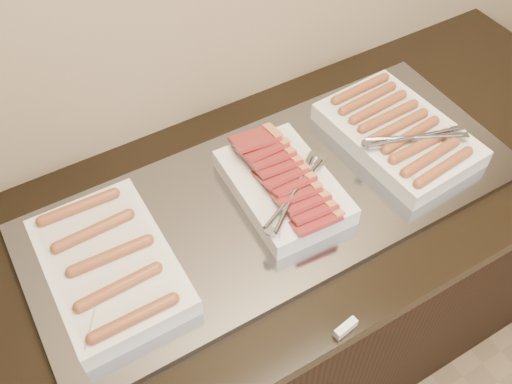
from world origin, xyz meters
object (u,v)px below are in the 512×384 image
warming_tray (277,198)px  dish_center (284,185)px  dish_right (398,133)px  dish_left (110,265)px  counter (270,295)px

warming_tray → dish_center: dish_center is taller
dish_right → dish_center: bearing=176.3°
warming_tray → dish_center: 0.05m
warming_tray → dish_left: (-0.42, 0.00, 0.04)m
counter → warming_tray: (0.01, 0.00, 0.46)m
counter → dish_center: dish_center is taller
warming_tray → dish_left: 0.42m
counter → dish_right: size_ratio=5.08×
dish_center → dish_right: size_ratio=0.87×
dish_left → dish_right: dish_right is taller
counter → dish_right: (0.37, -0.00, 0.50)m
warming_tray → dish_right: 0.36m
counter → dish_right: dish_right is taller
counter → dish_center: (0.02, -0.00, 0.50)m
dish_center → warming_tray: bearing=164.5°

